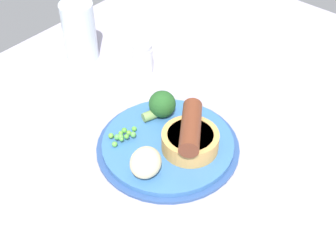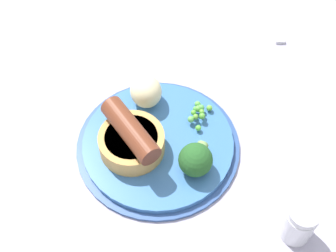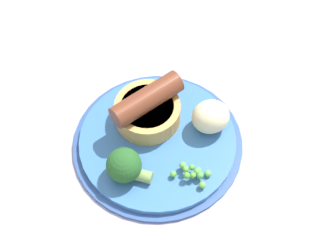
{
  "view_description": "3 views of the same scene",
  "coord_description": "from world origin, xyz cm",
  "px_view_note": "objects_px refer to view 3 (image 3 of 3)",
  "views": [
    {
      "loc": [
        43.56,
        38.92,
        57.79
      ],
      "look_at": [
        1.74,
        2.84,
        6.15
      ],
      "focal_mm": 50.0,
      "sensor_mm": 36.0,
      "label": 1
    },
    {
      "loc": [
        -33.16,
        2.31,
        59.52
      ],
      "look_at": [
        4.43,
        2.62,
        6.31
      ],
      "focal_mm": 50.0,
      "sensor_mm": 36.0,
      "label": 2
    },
    {
      "loc": [
        2.89,
        -35.83,
        69.31
      ],
      "look_at": [
        4.59,
        5.11,
        6.01
      ],
      "focal_mm": 60.0,
      "sensor_mm": 36.0,
      "label": 3
    }
  ],
  "objects_px": {
    "sausage_pudding": "(147,108)",
    "pea_pile": "(193,173)",
    "broccoli_floret_near": "(125,166)",
    "potato_chunk_0": "(211,117)",
    "dinner_plate": "(158,143)"
  },
  "relations": [
    {
      "from": "sausage_pudding",
      "to": "pea_pile",
      "type": "distance_m",
      "value": 0.11
    },
    {
      "from": "broccoli_floret_near",
      "to": "potato_chunk_0",
      "type": "height_order",
      "value": "same"
    },
    {
      "from": "sausage_pudding",
      "to": "pea_pile",
      "type": "relative_size",
      "value": 1.9
    },
    {
      "from": "pea_pile",
      "to": "broccoli_floret_near",
      "type": "xyz_separation_m",
      "value": [
        -0.09,
        0.01,
        0.01
      ]
    },
    {
      "from": "dinner_plate",
      "to": "potato_chunk_0",
      "type": "bearing_deg",
      "value": 14.55
    },
    {
      "from": "pea_pile",
      "to": "broccoli_floret_near",
      "type": "height_order",
      "value": "broccoli_floret_near"
    },
    {
      "from": "broccoli_floret_near",
      "to": "potato_chunk_0",
      "type": "bearing_deg",
      "value": -129.52
    },
    {
      "from": "dinner_plate",
      "to": "sausage_pudding",
      "type": "xyz_separation_m",
      "value": [
        -0.01,
        0.04,
        0.03
      ]
    },
    {
      "from": "dinner_plate",
      "to": "broccoli_floret_near",
      "type": "xyz_separation_m",
      "value": [
        -0.04,
        -0.05,
        0.03
      ]
    },
    {
      "from": "potato_chunk_0",
      "to": "sausage_pudding",
      "type": "bearing_deg",
      "value": 168.86
    },
    {
      "from": "dinner_plate",
      "to": "broccoli_floret_near",
      "type": "relative_size",
      "value": 3.86
    },
    {
      "from": "potato_chunk_0",
      "to": "dinner_plate",
      "type": "bearing_deg",
      "value": -165.45
    },
    {
      "from": "sausage_pudding",
      "to": "potato_chunk_0",
      "type": "height_order",
      "value": "sausage_pudding"
    },
    {
      "from": "dinner_plate",
      "to": "broccoli_floret_near",
      "type": "bearing_deg",
      "value": -129.82
    },
    {
      "from": "dinner_plate",
      "to": "potato_chunk_0",
      "type": "distance_m",
      "value": 0.08
    }
  ]
}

